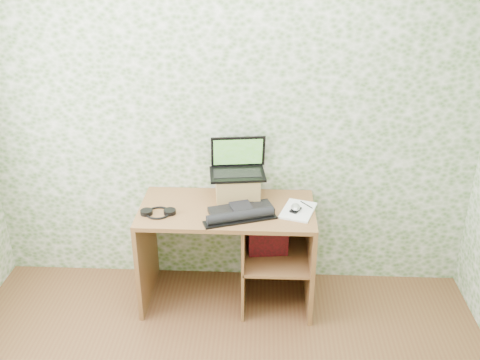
{
  "coord_description": "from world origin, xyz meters",
  "views": [
    {
      "loc": [
        0.24,
        -1.77,
        2.5
      ],
      "look_at": [
        0.09,
        1.39,
        0.99
      ],
      "focal_mm": 40.0,
      "sensor_mm": 36.0,
      "label": 1
    }
  ],
  "objects_px": {
    "riser": "(237,187)",
    "keyboard": "(241,213)",
    "notepad": "(298,210)",
    "desk": "(239,239)",
    "laptop": "(238,165)"
  },
  "relations": [
    {
      "from": "desk",
      "to": "laptop",
      "type": "relative_size",
      "value": 2.93
    },
    {
      "from": "laptop",
      "to": "keyboard",
      "type": "height_order",
      "value": "laptop"
    },
    {
      "from": "desk",
      "to": "riser",
      "type": "distance_m",
      "value": 0.38
    },
    {
      "from": "riser",
      "to": "keyboard",
      "type": "bearing_deg",
      "value": -82.03
    },
    {
      "from": "laptop",
      "to": "notepad",
      "type": "bearing_deg",
      "value": -34.2
    },
    {
      "from": "desk",
      "to": "keyboard",
      "type": "relative_size",
      "value": 2.44
    },
    {
      "from": "laptop",
      "to": "notepad",
      "type": "xyz_separation_m",
      "value": [
        0.42,
        -0.21,
        -0.23
      ]
    },
    {
      "from": "notepad",
      "to": "desk",
      "type": "bearing_deg",
      "value": -170.41
    },
    {
      "from": "keyboard",
      "to": "notepad",
      "type": "bearing_deg",
      "value": -7.5
    },
    {
      "from": "laptop",
      "to": "notepad",
      "type": "distance_m",
      "value": 0.53
    },
    {
      "from": "keyboard",
      "to": "notepad",
      "type": "relative_size",
      "value": 1.73
    },
    {
      "from": "riser",
      "to": "laptop",
      "type": "xyz_separation_m",
      "value": [
        0.0,
        0.04,
        0.15
      ]
    },
    {
      "from": "keyboard",
      "to": "notepad",
      "type": "xyz_separation_m",
      "value": [
        0.39,
        0.08,
        -0.02
      ]
    },
    {
      "from": "desk",
      "to": "notepad",
      "type": "relative_size",
      "value": 4.22
    },
    {
      "from": "riser",
      "to": "keyboard",
      "type": "height_order",
      "value": "riser"
    }
  ]
}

